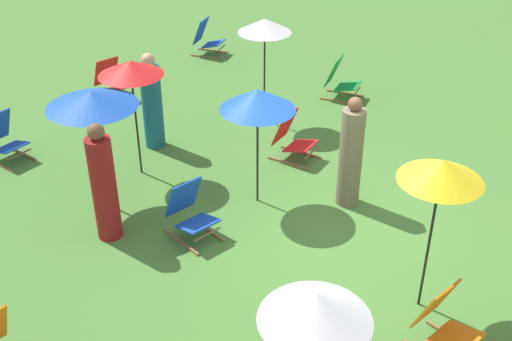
# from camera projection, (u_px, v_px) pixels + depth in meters

# --- Properties ---
(ground_plane) EXTENTS (40.00, 40.00, 0.00)m
(ground_plane) POSITION_uv_depth(u_px,v_px,m) (327.00, 225.00, 8.92)
(ground_plane) COLOR #477A33
(deckchair_1) EXTENTS (0.66, 0.86, 0.83)m
(deckchair_1) POSITION_uv_depth(u_px,v_px,m) (190.00, 212.00, 8.53)
(deckchair_1) COLOR olive
(deckchair_1) RESTS_ON ground
(deckchair_2) EXTENTS (0.65, 0.85, 0.83)m
(deckchair_2) POSITION_uv_depth(u_px,v_px,m) (207.00, 39.00, 14.55)
(deckchair_2) COLOR olive
(deckchair_2) RESTS_ON ground
(deckchair_4) EXTENTS (0.52, 0.79, 0.83)m
(deckchair_4) POSITION_uv_depth(u_px,v_px,m) (4.00, 139.00, 10.34)
(deckchair_4) COLOR olive
(deckchair_4) RESTS_ON ground
(deckchair_8) EXTENTS (0.50, 0.77, 0.83)m
(deckchair_8) POSITION_uv_depth(u_px,v_px,m) (292.00, 138.00, 10.36)
(deckchair_8) COLOR olive
(deckchair_8) RESTS_ON ground
(deckchair_9) EXTENTS (0.60, 0.83, 0.83)m
(deckchair_9) POSITION_uv_depth(u_px,v_px,m) (340.00, 80.00, 12.45)
(deckchair_9) COLOR olive
(deckchair_9) RESTS_ON ground
(deckchair_10) EXTENTS (0.64, 0.85, 0.83)m
(deckchair_10) POSITION_uv_depth(u_px,v_px,m) (111.00, 82.00, 12.39)
(deckchair_10) COLOR olive
(deckchair_10) RESTS_ON ground
(deckchair_11) EXTENTS (0.66, 0.86, 0.83)m
(deckchair_11) POSITION_uv_depth(u_px,v_px,m) (445.00, 323.00, 6.75)
(deckchair_11) COLOR olive
(deckchair_11) RESTS_ON ground
(umbrella_0) EXTENTS (0.95, 0.95, 1.85)m
(umbrella_0) POSITION_uv_depth(u_px,v_px,m) (316.00, 307.00, 5.04)
(umbrella_0) COLOR black
(umbrella_0) RESTS_ON ground
(umbrella_1) EXTENTS (1.06, 1.06, 1.80)m
(umbrella_1) POSITION_uv_depth(u_px,v_px,m) (258.00, 100.00, 8.61)
(umbrella_1) COLOR black
(umbrella_1) RESTS_ON ground
(umbrella_2) EXTENTS (1.26, 1.26, 1.80)m
(umbrella_2) POSITION_uv_depth(u_px,v_px,m) (92.00, 100.00, 8.50)
(umbrella_2) COLOR black
(umbrella_2) RESTS_ON ground
(umbrella_3) EXTENTS (0.97, 0.97, 1.89)m
(umbrella_3) POSITION_uv_depth(u_px,v_px,m) (130.00, 68.00, 9.24)
(umbrella_3) COLOR black
(umbrella_3) RESTS_ON ground
(umbrella_4) EXTENTS (0.92, 0.92, 1.98)m
(umbrella_4) POSITION_uv_depth(u_px,v_px,m) (442.00, 171.00, 6.59)
(umbrella_4) COLOR black
(umbrella_4) RESTS_ON ground
(umbrella_5) EXTENTS (0.93, 0.93, 1.94)m
(umbrella_5) POSITION_uv_depth(u_px,v_px,m) (265.00, 26.00, 10.81)
(umbrella_5) COLOR black
(umbrella_5) RESTS_ON ground
(person_0) EXTENTS (0.44, 0.44, 1.70)m
(person_0) POSITION_uv_depth(u_px,v_px,m) (351.00, 156.00, 9.01)
(person_0) COLOR #72664C
(person_0) RESTS_ON ground
(person_1) EXTENTS (0.39, 0.39, 1.66)m
(person_1) POSITION_uv_depth(u_px,v_px,m) (152.00, 104.00, 10.54)
(person_1) COLOR #195972
(person_1) RESTS_ON ground
(person_2) EXTENTS (0.47, 0.47, 1.71)m
(person_2) POSITION_uv_depth(u_px,v_px,m) (104.00, 186.00, 8.30)
(person_2) COLOR maroon
(person_2) RESTS_ON ground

